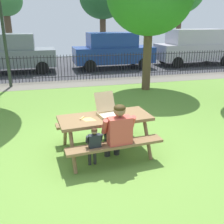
{
  "coord_description": "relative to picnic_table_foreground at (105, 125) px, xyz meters",
  "views": [
    {
      "loc": [
        -0.92,
        -4.59,
        2.54
      ],
      "look_at": [
        0.3,
        0.23,
        0.75
      ],
      "focal_mm": 40.77,
      "sensor_mm": 36.0,
      "label": 1
    }
  ],
  "objects": [
    {
      "name": "child_at_table",
      "position": [
        -0.33,
        -0.56,
        -0.1
      ],
      "size": [
        0.31,
        0.31,
        0.81
      ],
      "color": "#2B2B2B",
      "rests_on": "ground"
    },
    {
      "name": "ground",
      "position": [
        -0.09,
        1.49,
        -0.61
      ],
      "size": [
        28.0,
        10.89,
        0.02
      ],
      "primitive_type": "cube",
      "color": "olive"
    },
    {
      "name": "iron_fence_streetside",
      "position": [
        -0.09,
        6.93,
        -0.02
      ],
      "size": [
        22.69,
        0.03,
        1.14
      ],
      "color": "black",
      "rests_on": "ground"
    },
    {
      "name": "adult_at_table",
      "position": [
        0.12,
        -0.49,
        0.06
      ],
      "size": [
        0.63,
        0.61,
        1.19
      ],
      "color": "#242424",
      "rests_on": "ground"
    },
    {
      "name": "lamp_post_walkway",
      "position": [
        -2.53,
        6.28,
        1.77
      ],
      "size": [
        0.28,
        0.28,
        3.85
      ],
      "color": "#2D382D",
      "rests_on": "ground"
    },
    {
      "name": "cobblestone_walkway",
      "position": [
        -0.09,
        6.23,
        -0.6
      ],
      "size": [
        28.0,
        1.4,
        0.01
      ],
      "primitive_type": "cube",
      "color": "slate"
    },
    {
      "name": "picnic_table_foreground",
      "position": [
        0.0,
        0.0,
        0.0
      ],
      "size": [
        1.92,
        1.63,
        0.79
      ],
      "color": "brown",
      "rests_on": "ground"
    },
    {
      "name": "far_tree_midleft",
      "position": [
        -3.57,
        16.33,
        3.22
      ],
      "size": [
        2.44,
        2.44,
        5.04
      ],
      "color": "brown",
      "rests_on": "ground"
    },
    {
      "name": "street_asphalt",
      "position": [
        -0.09,
        10.86,
        -0.6
      ],
      "size": [
        28.0,
        7.86,
        0.01
      ],
      "primitive_type": "cube",
      "color": "#38383D"
    },
    {
      "name": "pizza_slice_on_table",
      "position": [
        -0.37,
        -0.05,
        0.18
      ],
      "size": [
        0.31,
        0.28,
        0.02
      ],
      "color": "#ECD564",
      "rests_on": "picnic_table_foreground"
    },
    {
      "name": "parked_car_center",
      "position": [
        2.58,
        9.44,
        0.41
      ],
      "size": [
        4.43,
        1.98,
        1.94
      ],
      "color": "navy",
      "rests_on": "ground"
    },
    {
      "name": "parked_car_left",
      "position": [
        -2.81,
        9.44,
        0.41
      ],
      "size": [
        4.42,
        1.96,
        1.94
      ],
      "color": "slate",
      "rests_on": "ground"
    },
    {
      "name": "pizza_box_open",
      "position": [
        0.07,
        0.09,
        0.27
      ],
      "size": [
        0.48,
        0.56,
        0.43
      ],
      "color": "tan",
      "rests_on": "picnic_table_foreground"
    },
    {
      "name": "parked_car_right",
      "position": [
        7.67,
        9.44,
        0.5
      ],
      "size": [
        4.62,
        1.99,
        2.08
      ],
      "color": "#B9B2BE",
      "rests_on": "ground"
    }
  ]
}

